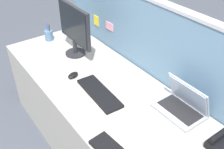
% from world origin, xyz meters
% --- Properties ---
extents(desk, '(2.26, 0.79, 0.72)m').
position_xyz_m(desk, '(0.00, 0.00, 0.36)').
color(desk, '#ADA89E').
rests_on(desk, ground_plane).
extents(cubicle_divider, '(2.37, 0.08, 1.33)m').
position_xyz_m(cubicle_divider, '(-0.00, 0.44, 0.67)').
color(cubicle_divider, '#6084A3').
rests_on(cubicle_divider, ground_plane).
extents(desktop_monitor, '(0.48, 0.18, 0.46)m').
position_xyz_m(desktop_monitor, '(-0.61, 0.08, 0.98)').
color(desktop_monitor, '#232328').
rests_on(desktop_monitor, desk).
extents(laptop, '(0.33, 0.23, 0.22)m').
position_xyz_m(laptop, '(0.49, 0.28, 0.78)').
color(laptop, '#9EA0A8').
rests_on(laptop, desk).
extents(keyboard_main, '(0.45, 0.17, 0.02)m').
position_xyz_m(keyboard_main, '(0.01, -0.07, 0.73)').
color(keyboard_main, black).
rests_on(keyboard_main, desk).
extents(computer_mouse_right_hand, '(0.09, 0.11, 0.03)m').
position_xyz_m(computer_mouse_right_hand, '(-0.30, -0.12, 0.74)').
color(computer_mouse_right_hand, black).
rests_on(computer_mouse_right_hand, desk).
extents(pen_cup, '(0.08, 0.08, 0.18)m').
position_xyz_m(pen_cup, '(-1.00, 0.00, 0.77)').
color(pen_cup, '#4C7093').
rests_on(pen_cup, desk).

